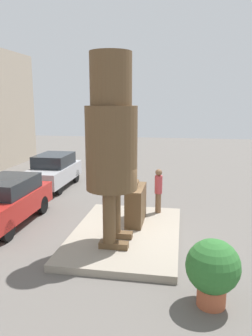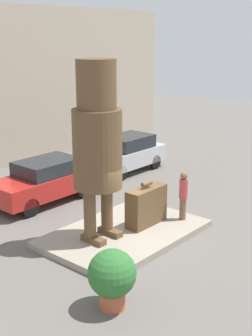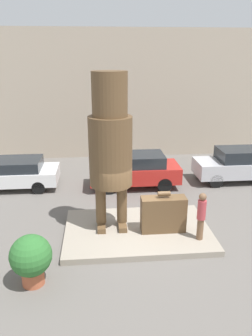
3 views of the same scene
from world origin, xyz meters
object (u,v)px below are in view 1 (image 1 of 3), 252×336
object	(u,v)px
tourist	(158,189)
parked_car_red	(6,200)
planter_pot	(213,269)
giant_suitcase	(136,204)
statue_figure	(111,136)
parked_car_silver	(53,170)

from	to	relation	value
tourist	parked_car_red	bearing A→B (deg)	106.18
tourist	parked_car_red	size ratio (longest dim) A/B	0.39
planter_pot	giant_suitcase	bearing A→B (deg)	28.45
statue_figure	tourist	distance (m)	3.87
tourist	parked_car_silver	distance (m)	6.72
statue_figure	tourist	world-z (taller)	statue_figure
statue_figure	planter_pot	distance (m)	4.39
statue_figure	tourist	size ratio (longest dim) A/B	3.24
giant_suitcase	parked_car_silver	xyz separation A→B (m)	(4.77, 4.96, 0.04)
tourist	planter_pot	world-z (taller)	tourist
planter_pot	tourist	bearing A→B (deg)	16.44
statue_figure	tourist	bearing A→B (deg)	-21.38
giant_suitcase	planter_pot	xyz separation A→B (m)	(-4.14, -2.25, 0.00)
giant_suitcase	parked_car_red	bearing A→B (deg)	95.15
statue_figure	planter_pot	xyz separation A→B (m)	(-2.35, -2.70, -2.54)
giant_suitcase	planter_pot	size ratio (longest dim) A/B	1.04
parked_car_silver	planter_pot	world-z (taller)	parked_car_silver
tourist	planter_pot	xyz separation A→B (m)	(-5.27, -1.56, -0.28)
parked_car_silver	planter_pot	size ratio (longest dim) A/B	2.69
planter_pot	statue_figure	bearing A→B (deg)	48.97
statue_figure	giant_suitcase	distance (m)	3.15
parked_car_red	planter_pot	distance (m)	7.84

